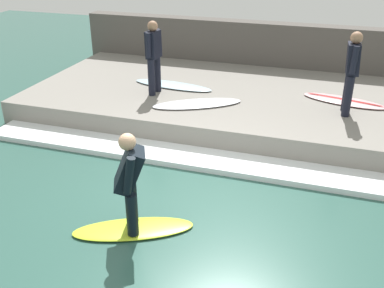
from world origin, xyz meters
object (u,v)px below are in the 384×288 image
at_px(surfboard_riding, 133,229).
at_px(surfboard_waiting_far, 173,85).
at_px(surfer_waiting_far, 154,54).
at_px(surfer_waiting_near, 352,69).
at_px(surfboard_waiting_near, 344,101).
at_px(surfboard_spare, 197,104).
at_px(surfer_riding, 130,178).

relative_size(surfboard_riding, surfboard_waiting_far, 0.89).
bearing_deg(surfer_waiting_far, surfboard_riding, -162.16).
xyz_separation_m(surfer_waiting_near, surfboard_waiting_near, (0.65, 0.02, -0.89)).
height_order(surfboard_waiting_near, surfer_waiting_far, surfer_waiting_far).
height_order(surfboard_waiting_near, surfboard_spare, surfboard_waiting_near).
bearing_deg(surfboard_waiting_far, surfer_riding, -166.64).
distance_m(surfboard_waiting_near, surfer_waiting_far, 4.22).
relative_size(surfer_waiting_far, surfboard_waiting_far, 0.80).
bearing_deg(surfboard_riding, surfboard_spare, 3.41).
distance_m(surfer_waiting_near, surfboard_spare, 3.13).
height_order(surfer_waiting_near, surfer_waiting_far, surfer_waiting_near).
relative_size(surfboard_riding, surfer_riding, 1.22).
bearing_deg(surfer_riding, surfboard_waiting_far, 13.36).
bearing_deg(surfboard_riding, surfboard_waiting_near, -28.99).
xyz_separation_m(surfer_waiting_far, surfboard_spare, (-0.42, -1.13, -0.87)).
xyz_separation_m(surfboard_waiting_near, surfboard_waiting_far, (-0.15, 3.84, -0.00)).
distance_m(surfer_waiting_far, surfboard_waiting_far, 1.06).
distance_m(surfer_riding, surfboard_waiting_near, 5.61).
height_order(surfer_riding, surfer_waiting_far, surfer_waiting_far).
bearing_deg(surfer_waiting_near, surfboard_waiting_far, 82.58).
xyz_separation_m(surfboard_waiting_far, surfboard_spare, (-0.98, -0.90, 0.00)).
bearing_deg(surfer_waiting_near, surfer_riding, 147.20).
xyz_separation_m(surfboard_riding, surfer_waiting_far, (4.20, 1.35, 1.37)).
bearing_deg(surfboard_spare, surfer_waiting_far, 69.48).
bearing_deg(surfer_riding, surfer_waiting_far, 17.84).
distance_m(surfboard_riding, surfer_waiting_near, 5.24).
height_order(surfer_riding, surfboard_waiting_far, surfer_riding).
xyz_separation_m(surfer_riding, surfer_waiting_far, (4.20, 1.35, 0.53)).
bearing_deg(surfboard_waiting_far, surfer_waiting_near, -97.42).
height_order(surfboard_riding, surfer_waiting_far, surfer_waiting_far).
distance_m(surfer_riding, surfer_waiting_far, 4.44).
relative_size(surfer_riding, surfboard_waiting_near, 0.80).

